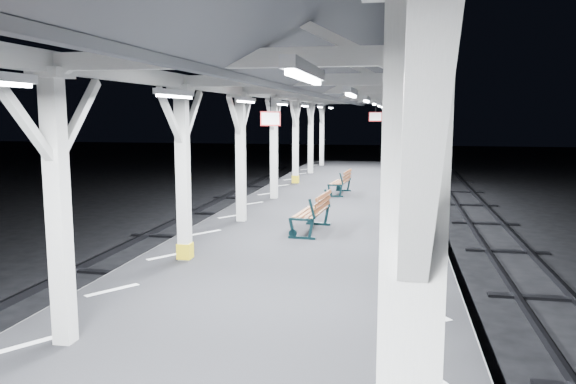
% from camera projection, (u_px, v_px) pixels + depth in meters
% --- Properties ---
extents(ground, '(120.00, 120.00, 0.00)m').
position_uv_depth(ground, '(262.00, 363.00, 8.62)').
color(ground, black).
rests_on(ground, ground).
extents(platform, '(6.00, 50.00, 1.00)m').
position_uv_depth(platform, '(262.00, 331.00, 8.55)').
color(platform, black).
rests_on(platform, ground).
extents(hazard_stripes_left, '(1.00, 48.00, 0.01)m').
position_uv_depth(hazard_stripes_left, '(113.00, 290.00, 8.94)').
color(hazard_stripes_left, silver).
rests_on(hazard_stripes_left, platform).
extents(hazard_stripes_right, '(1.00, 48.00, 0.01)m').
position_uv_depth(hazard_stripes_right, '(428.00, 310.00, 8.02)').
color(hazard_stripes_right, silver).
rests_on(hazard_stripes_right, platform).
extents(canopy, '(5.40, 49.00, 4.65)m').
position_uv_depth(canopy, '(260.00, 59.00, 7.96)').
color(canopy, silver).
rests_on(canopy, platform).
extents(bench_mid, '(0.79, 1.77, 0.94)m').
position_uv_depth(bench_mid, '(315.00, 211.00, 13.25)').
color(bench_mid, black).
rests_on(bench_mid, platform).
extents(bench_far, '(0.72, 1.59, 0.83)m').
position_uv_depth(bench_far, '(342.00, 181.00, 19.49)').
color(bench_far, black).
rests_on(bench_far, platform).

